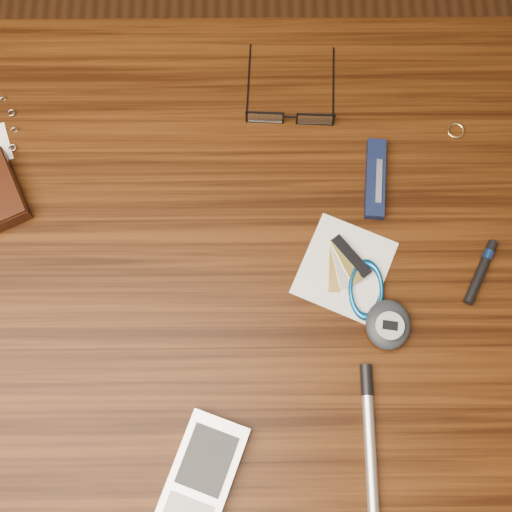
% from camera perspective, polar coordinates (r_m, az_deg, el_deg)
% --- Properties ---
extents(ground, '(3.80, 3.80, 0.00)m').
position_cam_1_polar(ground, '(1.47, -1.97, -9.66)').
color(ground, '#472814').
rests_on(ground, ground).
extents(desk, '(1.00, 0.70, 0.75)m').
position_cam_1_polar(desk, '(0.84, -3.44, -3.58)').
color(desk, '#331908').
rests_on(desk, ground).
extents(eyeglasses, '(0.11, 0.12, 0.02)m').
position_cam_1_polar(eyeglasses, '(0.81, 3.05, 12.50)').
color(eyeglasses, black).
rests_on(eyeglasses, desk).
extents(gold_ring, '(0.03, 0.03, 0.00)m').
position_cam_1_polar(gold_ring, '(0.84, 17.32, 10.60)').
color(gold_ring, '#EFC271').
rests_on(gold_ring, desk).
extents(pda_phone, '(0.10, 0.13, 0.02)m').
position_cam_1_polar(pda_phone, '(0.70, -4.76, -18.73)').
color(pda_phone, '#BABABE').
rests_on(pda_phone, desk).
extents(pedometer, '(0.06, 0.06, 0.02)m').
position_cam_1_polar(pedometer, '(0.73, 11.66, -6.00)').
color(pedometer, black).
rests_on(pedometer, desk).
extents(notepad_keys, '(0.13, 0.13, 0.01)m').
position_cam_1_polar(notepad_keys, '(0.74, 8.83, -1.96)').
color(notepad_keys, silver).
rests_on(notepad_keys, desk).
extents(pocket_knife, '(0.03, 0.10, 0.01)m').
position_cam_1_polar(pocket_knife, '(0.78, 10.56, 6.77)').
color(pocket_knife, '#0A1133').
rests_on(pocket_knife, desk).
extents(silver_pen, '(0.01, 0.15, 0.01)m').
position_cam_1_polar(silver_pen, '(0.71, 10.01, -14.68)').
color(silver_pen, silver).
rests_on(silver_pen, desk).
extents(black_blue_pen, '(0.05, 0.08, 0.01)m').
position_cam_1_polar(black_blue_pen, '(0.78, 19.42, -1.17)').
color(black_blue_pen, black).
rests_on(black_blue_pen, desk).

